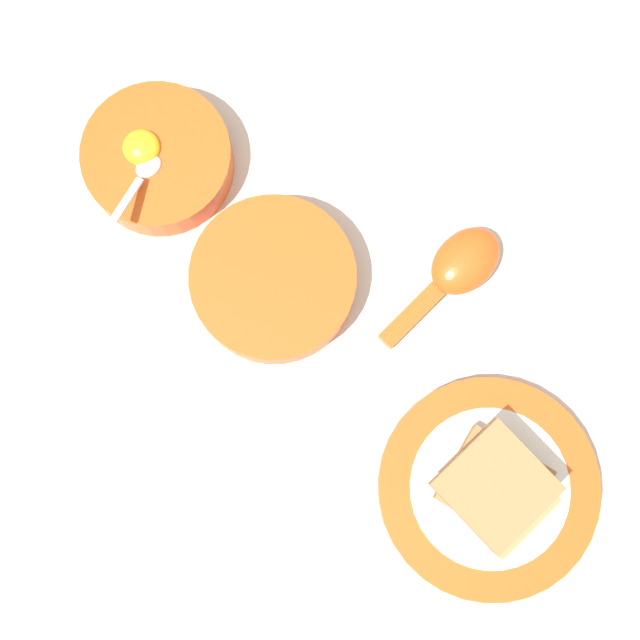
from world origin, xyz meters
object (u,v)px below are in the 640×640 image
(soup_spoon, at_px, (459,268))
(congee_bowl, at_px, (274,280))
(egg_bowl, at_px, (158,159))
(toast_plate, at_px, (488,488))
(toast_sandwich, at_px, (496,488))

(soup_spoon, height_order, congee_bowl, congee_bowl)
(congee_bowl, bearing_deg, egg_bowl, -87.05)
(soup_spoon, bearing_deg, egg_bowl, -60.62)
(egg_bowl, relative_size, toast_plate, 0.71)
(toast_plate, height_order, toast_sandwich, toast_sandwich)
(toast_sandwich, bearing_deg, congee_bowl, -84.42)
(toast_plate, relative_size, toast_sandwich, 1.97)
(egg_bowl, distance_m, soup_spoon, 0.30)
(soup_spoon, distance_m, congee_bowl, 0.17)
(toast_sandwich, bearing_deg, egg_bowl, -85.40)
(egg_bowl, xyz_separation_m, congee_bowl, (-0.01, 0.16, 0.00))
(toast_sandwich, height_order, congee_bowl, toast_sandwich)
(toast_plate, bearing_deg, soup_spoon, -123.92)
(toast_plate, height_order, congee_bowl, congee_bowl)
(toast_plate, bearing_deg, congee_bowl, -84.57)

